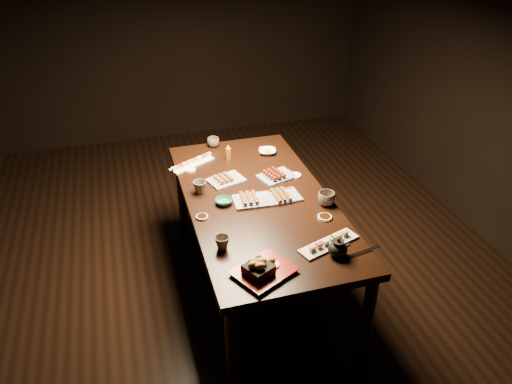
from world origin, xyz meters
TOP-DOWN VIEW (x-y plane):
  - ground at (0.00, 0.00)m, footprint 5.00×5.00m
  - dining_table at (0.04, -0.31)m, footprint 1.09×1.89m
  - sushi_platter_near at (0.28, -0.89)m, footprint 0.38×0.22m
  - sushi_platter_far at (-0.29, 0.27)m, footprint 0.35×0.25m
  - yakitori_plate_center at (-0.00, -0.33)m, footprint 0.25×0.19m
  - yakitori_plate_right at (0.20, -0.34)m, footprint 0.22×0.17m
  - yakitori_plate_left at (-0.10, -0.03)m, footprint 0.27×0.23m
  - tsukune_plate at (0.24, -0.08)m, footprint 0.27×0.23m
  - edamame_bowl_green at (-0.18, -0.31)m, footprint 0.14×0.14m
  - edamame_bowl_cream at (0.29, 0.30)m, footprint 0.16×0.16m
  - tempura_tray at (-0.14, -1.02)m, footprint 0.37×0.34m
  - teacup_near_left at (-0.30, -0.75)m, footprint 0.10×0.10m
  - teacup_mid_right at (0.43, -0.49)m, footprint 0.13×0.13m
  - teacup_far_left at (-0.30, -0.13)m, footprint 0.10×0.10m
  - teacup_far_right at (-0.07, 0.53)m, footprint 0.10×0.10m
  - teapot at (0.29, -0.98)m, footprint 0.13×0.13m
  - condiment_bottle at (-0.01, 0.28)m, footprint 0.05×0.05m
  - sauce_dish_west at (-0.35, -0.42)m, footprint 0.09×0.09m
  - sauce_dish_east at (0.37, -0.10)m, footprint 0.10×0.10m
  - sauce_dish_se at (0.36, -0.63)m, footprint 0.11×0.11m
  - sauce_dish_nw at (-0.31, 0.19)m, footprint 0.10×0.10m
  - chopsticks_near at (-0.08, -1.09)m, footprint 0.23×0.13m
  - chopsticks_se at (0.43, -1.00)m, footprint 0.24×0.07m

SIDE VIEW (x-z plane):
  - ground at x=0.00m, z-range 0.00..0.00m
  - dining_table at x=0.04m, z-range 0.00..0.75m
  - chopsticks_se at x=0.43m, z-range 0.75..0.76m
  - chopsticks_near at x=-0.08m, z-range 0.75..0.76m
  - sauce_dish_west at x=-0.35m, z-range 0.75..0.76m
  - sauce_dish_east at x=0.37m, z-range 0.75..0.76m
  - sauce_dish_nw at x=-0.31m, z-range 0.75..0.76m
  - sauce_dish_se at x=0.36m, z-range 0.75..0.76m
  - edamame_bowl_cream at x=0.29m, z-range 0.75..0.78m
  - edamame_bowl_green at x=-0.18m, z-range 0.75..0.78m
  - sushi_platter_far at x=-0.29m, z-range 0.75..0.79m
  - sushi_platter_near at x=0.28m, z-range 0.75..0.80m
  - yakitori_plate_right at x=0.20m, z-range 0.75..0.80m
  - yakitori_plate_left at x=-0.10m, z-range 0.75..0.81m
  - tsukune_plate at x=0.24m, z-range 0.75..0.81m
  - yakitori_plate_center at x=0.00m, z-range 0.75..0.81m
  - teacup_far_right at x=-0.07m, z-range 0.75..0.82m
  - teacup_near_left at x=-0.30m, z-range 0.75..0.83m
  - teacup_far_left at x=-0.30m, z-range 0.75..0.83m
  - teacup_mid_right at x=0.43m, z-range 0.75..0.84m
  - teapot at x=0.29m, z-range 0.75..0.86m
  - tempura_tray at x=-0.14m, z-range 0.75..0.86m
  - condiment_bottle at x=-0.01m, z-range 0.75..0.87m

